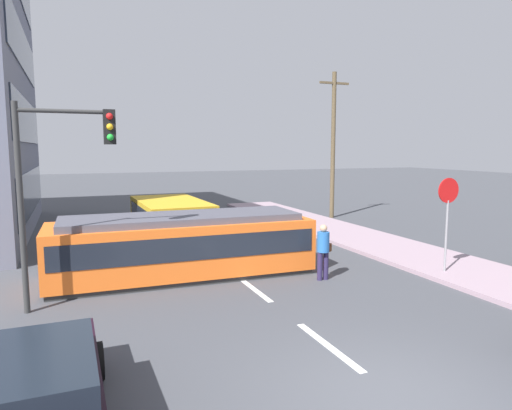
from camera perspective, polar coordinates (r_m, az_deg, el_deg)
ground_plane at (r=16.64m, az=-5.42°, el=-6.52°), size 120.00×120.00×0.00m
sidewalk_curb_right at (r=16.63m, az=22.20°, el=-6.78°), size 3.20×36.00×0.14m
lane_stripe_1 at (r=9.62m, az=8.97°, el=-16.92°), size 0.16×2.40×0.01m
lane_stripe_2 at (r=12.99m, az=-0.28°, el=-10.39°), size 0.16×2.40×0.01m
lane_stripe_3 at (r=20.47m, az=-8.68°, el=-3.98°), size 0.16×2.40×0.01m
lane_stripe_4 at (r=26.26m, az=-11.71°, el=-1.60°), size 0.16×2.40×0.01m
streetcar_tram at (r=14.21m, az=-9.12°, el=-4.88°), size 7.88×2.73×1.90m
city_bus at (r=19.13m, az=-10.53°, el=-1.71°), size 2.65×5.13×1.78m
pedestrian_crossing at (r=13.78m, az=8.38°, el=-5.40°), size 0.51×0.36×1.67m
parked_sedan_near at (r=7.34m, az=-26.13°, el=-20.22°), size 2.03×4.19×1.19m
stop_sign at (r=15.00m, az=22.75°, el=-0.01°), size 0.76×0.07×2.88m
traffic_light_mast at (r=11.82m, az=-23.30°, el=4.28°), size 2.25×0.33×4.97m
utility_pole_mid at (r=26.00m, az=9.57°, el=7.64°), size 1.80×0.24×8.04m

